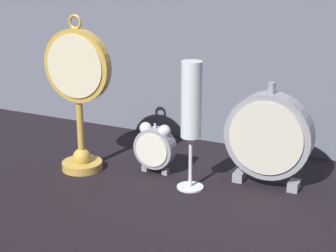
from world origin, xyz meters
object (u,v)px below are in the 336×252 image
(alarm_clock_twin_bell, at_px, (155,146))
(champagne_flute, at_px, (191,109))
(pocket_watch_on_stand, at_px, (78,94))
(mantel_clock_silver, at_px, (269,137))

(alarm_clock_twin_bell, distance_m, champagne_flute, 0.14)
(alarm_clock_twin_bell, bearing_deg, pocket_watch_on_stand, -161.95)
(mantel_clock_silver, height_order, champagne_flute, champagne_flute)
(pocket_watch_on_stand, bearing_deg, mantel_clock_silver, 12.79)
(pocket_watch_on_stand, bearing_deg, champagne_flute, 2.41)
(pocket_watch_on_stand, height_order, champagne_flute, pocket_watch_on_stand)
(alarm_clock_twin_bell, height_order, mantel_clock_silver, mantel_clock_silver)
(pocket_watch_on_stand, distance_m, mantel_clock_silver, 0.38)
(pocket_watch_on_stand, distance_m, alarm_clock_twin_bell, 0.19)
(pocket_watch_on_stand, height_order, alarm_clock_twin_bell, pocket_watch_on_stand)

